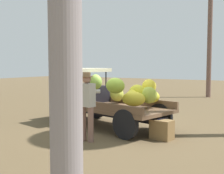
{
  "coord_description": "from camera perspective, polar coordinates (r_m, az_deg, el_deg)",
  "views": [
    {
      "loc": [
        -4.73,
        7.47,
        1.98
      ],
      "look_at": [
        -0.03,
        -0.26,
        1.28
      ],
      "focal_mm": 47.15,
      "sensor_mm": 36.0,
      "label": 1
    }
  ],
  "objects": [
    {
      "name": "ground_plane",
      "position": [
        9.05,
        -1.05,
        -8.18
      ],
      "size": [
        60.0,
        60.0,
        0.0
      ],
      "primitive_type": "plane",
      "color": "brown"
    },
    {
      "name": "truck",
      "position": [
        9.43,
        -1.77,
        -2.11
      ],
      "size": [
        4.65,
        2.51,
        1.84
      ],
      "rotation": [
        0.0,
        0.0,
        -0.22
      ],
      "color": "black",
      "rests_on": "ground"
    },
    {
      "name": "farmer",
      "position": [
        7.54,
        -4.86,
        -2.9
      ],
      "size": [
        0.52,
        0.48,
        1.78
      ],
      "rotation": [
        0.0,
        0.0,
        -1.72
      ],
      "color": "#866155",
      "rests_on": "ground"
    },
    {
      "name": "wooden_crate",
      "position": [
        7.93,
        9.63,
        -8.14
      ],
      "size": [
        0.61,
        0.46,
        0.52
      ],
      "primitive_type": "cube",
      "rotation": [
        0.0,
        0.0,
        3.0
      ],
      "color": "olive",
      "rests_on": "ground"
    }
  ]
}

